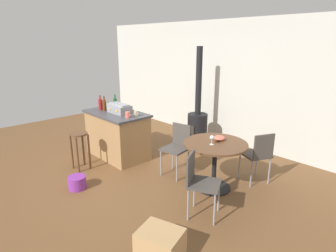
% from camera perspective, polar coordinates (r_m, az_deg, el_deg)
% --- Properties ---
extents(ground_plane, '(8.80, 8.80, 0.00)m').
position_cam_1_polar(ground_plane, '(5.27, -8.06, -8.54)').
color(ground_plane, brown).
extents(back_wall, '(8.00, 0.10, 2.70)m').
position_cam_1_polar(back_wall, '(6.67, 10.22, 8.87)').
color(back_wall, beige).
rests_on(back_wall, ground_plane).
extents(kitchen_island, '(1.32, 0.77, 0.91)m').
position_cam_1_polar(kitchen_island, '(5.71, -10.20, -1.69)').
color(kitchen_island, '#A37A4C').
rests_on(kitchen_island, ground_plane).
extents(wooden_stool, '(0.30, 0.30, 0.68)m').
position_cam_1_polar(wooden_stool, '(5.29, -17.43, -3.45)').
color(wooden_stool, brown).
rests_on(wooden_stool, ground_plane).
extents(dining_table, '(0.97, 0.97, 0.76)m').
position_cam_1_polar(dining_table, '(4.40, 9.47, -5.58)').
color(dining_table, black).
rests_on(dining_table, ground_plane).
extents(folding_chair_near, '(0.46, 0.46, 0.88)m').
position_cam_1_polar(folding_chair_near, '(4.85, 1.90, -3.92)').
color(folding_chair_near, '#47423D').
rests_on(folding_chair_near, ground_plane).
extents(folding_chair_far, '(0.54, 0.54, 0.86)m').
position_cam_1_polar(folding_chair_far, '(3.75, 6.34, -10.80)').
color(folding_chair_far, '#47423D').
rests_on(folding_chair_far, ground_plane).
extents(folding_chair_left, '(0.53, 0.53, 0.88)m').
position_cam_1_polar(folding_chair_left, '(4.75, 17.78, -5.28)').
color(folding_chair_left, '#47423D').
rests_on(folding_chair_left, ground_plane).
extents(wood_stove, '(0.44, 0.45, 2.14)m').
position_cam_1_polar(wood_stove, '(6.30, 5.95, 0.88)').
color(wood_stove, black).
rests_on(wood_stove, ground_plane).
extents(toolbox, '(0.48, 0.29, 0.18)m').
position_cam_1_polar(toolbox, '(5.52, -9.78, 3.51)').
color(toolbox, gray).
rests_on(toolbox, kitchen_island).
extents(bottle_0, '(0.07, 0.07, 0.30)m').
position_cam_1_polar(bottle_0, '(5.83, -10.62, 4.48)').
color(bottle_0, '#194C23').
rests_on(bottle_0, kitchen_island).
extents(bottle_1, '(0.06, 0.06, 0.21)m').
position_cam_1_polar(bottle_1, '(5.89, -12.65, 4.13)').
color(bottle_1, maroon).
rests_on(bottle_1, kitchen_island).
extents(bottle_2, '(0.07, 0.07, 0.30)m').
position_cam_1_polar(bottle_2, '(5.73, -12.75, 4.15)').
color(bottle_2, '#603314').
rests_on(bottle_2, kitchen_island).
extents(bottle_3, '(0.08, 0.08, 0.30)m').
position_cam_1_polar(bottle_3, '(5.84, -13.50, 4.32)').
color(bottle_3, maroon).
rests_on(bottle_3, kitchen_island).
extents(cup_0, '(0.13, 0.09, 0.11)m').
position_cam_1_polar(cup_0, '(5.15, -8.15, 2.25)').
color(cup_0, '#DB6651').
rests_on(cup_0, kitchen_island).
extents(cup_1, '(0.12, 0.08, 0.08)m').
position_cam_1_polar(cup_1, '(6.02, -12.06, 4.05)').
color(cup_1, tan).
rests_on(cup_1, kitchen_island).
extents(cup_2, '(0.11, 0.08, 0.10)m').
position_cam_1_polar(cup_2, '(5.25, -6.49, 2.56)').
color(cup_2, tan).
rests_on(cup_2, kitchen_island).
extents(wine_glass, '(0.07, 0.07, 0.14)m').
position_cam_1_polar(wine_glass, '(4.22, 8.88, -2.38)').
color(wine_glass, silver).
rests_on(wine_glass, dining_table).
extents(serving_bowl, '(0.18, 0.18, 0.07)m').
position_cam_1_polar(serving_bowl, '(4.46, 10.35, -2.39)').
color(serving_bowl, '#DB6651').
rests_on(serving_bowl, dining_table).
extents(cardboard_box, '(0.55, 0.50, 0.31)m').
position_cam_1_polar(cardboard_box, '(3.28, -1.59, -22.72)').
color(cardboard_box, tan).
rests_on(cardboard_box, ground_plane).
extents(plastic_bucket, '(0.28, 0.28, 0.20)m').
position_cam_1_polar(plastic_bucket, '(4.76, -17.90, -10.83)').
color(plastic_bucket, purple).
rests_on(plastic_bucket, ground_plane).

